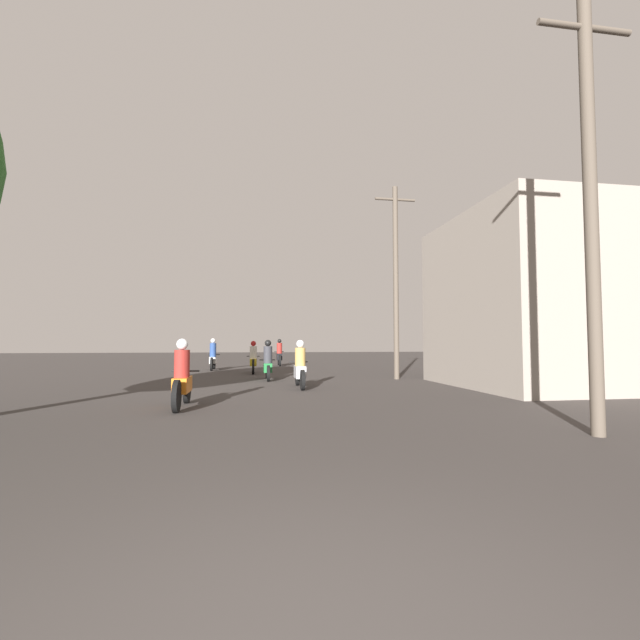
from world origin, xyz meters
name	(u,v)px	position (x,y,z in m)	size (l,w,h in m)	color
motorcycle_orange	(182,380)	(-1.76, 7.86, 0.59)	(0.60, 2.03, 1.48)	black
motorcycle_silver	(300,368)	(1.17, 11.47, 0.59)	(0.60, 2.05, 1.47)	black
motorcycle_green	(268,364)	(0.29, 14.43, 0.60)	(0.60, 1.99, 1.49)	black
motorcycle_yellow	(253,360)	(-0.24, 17.98, 0.60)	(0.60, 2.10, 1.47)	black
motorcycle_white	(213,357)	(-2.25, 20.66, 0.63)	(0.60, 2.15, 1.60)	black
motorcycle_black	(279,355)	(1.33, 24.26, 0.64)	(0.60, 1.94, 1.60)	black
building_right_near	(526,301)	(8.30, 10.65, 2.70)	(4.42, 6.01, 5.40)	gray
utility_pole_near	(590,200)	(4.81, 4.02, 3.57)	(1.60, 0.20, 6.81)	#4C4238
utility_pole_far	(396,278)	(5.16, 14.00, 3.89)	(1.60, 0.20, 7.45)	#4C4238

